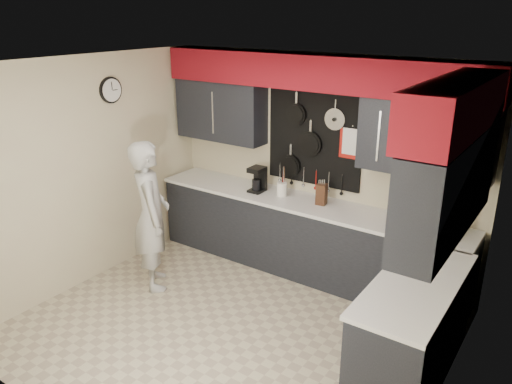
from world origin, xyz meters
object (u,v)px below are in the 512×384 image
Objects in this scene: coffee_maker at (258,179)px; person at (151,216)px; utensil_crock at (282,189)px; microwave at (416,217)px; knife_block at (322,194)px.

person is at bearing -117.14° from coffee_maker.
utensil_crock is 0.09× the size of person.
utensil_crock is 0.34m from coffee_maker.
microwave reaches higher than knife_block.
coffee_maker is (-0.33, -0.03, 0.08)m from utensil_crock.
microwave is at bearing -2.73° from coffee_maker.
utensil_crock is at bearing 3.63° from coffee_maker.
coffee_maker is at bearing -175.41° from utensil_crock.
microwave is at bearing -13.07° from knife_block.
knife_block is (-1.13, 0.10, -0.02)m from microwave.
microwave is 2.17× the size of knife_block.
knife_block is 0.86m from coffee_maker.
person is at bearing -169.60° from microwave.
knife_block is 0.53m from utensil_crock.
microwave is at bearing -3.04° from utensil_crock.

